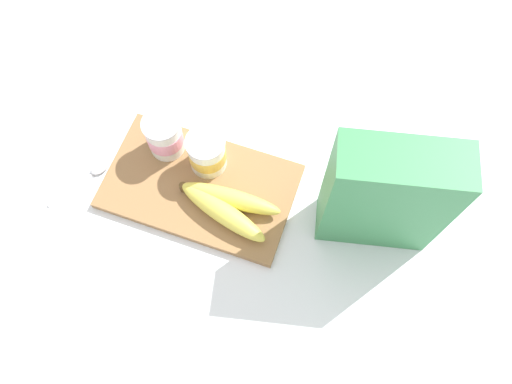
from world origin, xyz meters
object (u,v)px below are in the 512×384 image
object	(u,v)px
banana_bunch	(226,206)
spoon	(88,177)
cutting_board	(200,186)
yogurt_cup_front	(164,136)
yogurt_cup_back	(205,152)
cereal_box	(385,197)

from	to	relation	value
banana_bunch	spoon	bearing A→B (deg)	-175.52
cutting_board	yogurt_cup_front	bearing A→B (deg)	148.08
yogurt_cup_back	spoon	bearing A→B (deg)	-154.26
cereal_box	spoon	xyz separation A→B (m)	(-0.52, -0.08, -0.13)
yogurt_cup_back	spoon	xyz separation A→B (m)	(-0.20, -0.10, -0.05)
cutting_board	spoon	xyz separation A→B (m)	(-0.21, -0.05, -0.00)
yogurt_cup_back	banana_bunch	xyz separation A→B (m)	(0.07, -0.08, -0.02)
cutting_board	banana_bunch	world-z (taller)	banana_bunch
yogurt_cup_front	yogurt_cup_back	world-z (taller)	yogurt_cup_front
banana_bunch	cutting_board	bearing A→B (deg)	155.68
yogurt_cup_front	spoon	size ratio (longest dim) A/B	0.69
cereal_box	yogurt_cup_front	xyz separation A→B (m)	(-0.40, 0.02, -0.07)
cereal_box	yogurt_cup_back	distance (m)	0.33
yogurt_cup_front	yogurt_cup_back	bearing A→B (deg)	-4.60
banana_bunch	spoon	world-z (taller)	banana_bunch
cutting_board	spoon	world-z (taller)	cutting_board
banana_bunch	spoon	size ratio (longest dim) A/B	1.53
cereal_box	banana_bunch	distance (m)	0.27
cereal_box	spoon	world-z (taller)	cereal_box
yogurt_cup_back	banana_bunch	world-z (taller)	yogurt_cup_back
spoon	cutting_board	bearing A→B (deg)	13.70
cereal_box	spoon	bearing A→B (deg)	176.16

